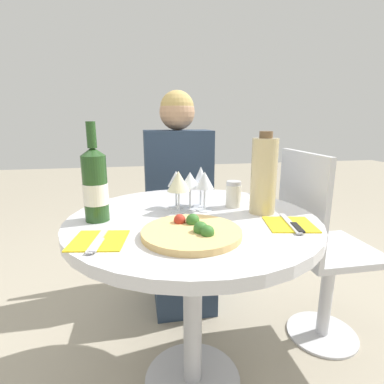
% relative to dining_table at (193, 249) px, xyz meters
% --- Properties ---
extents(ground_plane, '(12.00, 12.00, 0.00)m').
position_rel_dining_table_xyz_m(ground_plane, '(0.00, 0.00, -0.59)').
color(ground_plane, '#9E937F').
rests_on(ground_plane, ground).
extents(dining_table, '(0.88, 0.88, 0.72)m').
position_rel_dining_table_xyz_m(dining_table, '(0.00, 0.00, 0.00)').
color(dining_table, '#B2B2B7').
rests_on(dining_table, ground_plane).
extents(chair_behind_diner, '(0.38, 0.38, 0.92)m').
position_rel_dining_table_xyz_m(chair_behind_diner, '(0.05, 0.81, -0.14)').
color(chair_behind_diner, silver).
rests_on(chair_behind_diner, ground_plane).
extents(seated_diner, '(0.39, 0.48, 1.22)m').
position_rel_dining_table_xyz_m(seated_diner, '(0.05, 0.66, -0.05)').
color(seated_diner, '#28384C').
rests_on(seated_diner, ground_plane).
extents(chair_empty_side, '(0.38, 0.38, 0.92)m').
position_rel_dining_table_xyz_m(chair_empty_side, '(0.63, 0.16, -0.14)').
color(chair_empty_side, silver).
rests_on(chair_empty_side, ground_plane).
extents(pizza_large, '(0.30, 0.30, 0.05)m').
position_rel_dining_table_xyz_m(pizza_large, '(-0.04, -0.18, 0.14)').
color(pizza_large, '#DBB26B').
rests_on(pizza_large, dining_table).
extents(wine_bottle, '(0.08, 0.08, 0.33)m').
position_rel_dining_table_xyz_m(wine_bottle, '(-0.33, 0.02, 0.25)').
color(wine_bottle, '#23471E').
rests_on(wine_bottle, dining_table).
extents(tall_carafe, '(0.09, 0.09, 0.30)m').
position_rel_dining_table_xyz_m(tall_carafe, '(0.26, -0.00, 0.26)').
color(tall_carafe, tan).
rests_on(tall_carafe, dining_table).
extents(sugar_shaker, '(0.06, 0.06, 0.10)m').
position_rel_dining_table_xyz_m(sugar_shaker, '(0.18, 0.09, 0.17)').
color(sugar_shaker, silver).
rests_on(sugar_shaker, dining_table).
extents(wine_glass_front_left, '(0.08, 0.08, 0.16)m').
position_rel_dining_table_xyz_m(wine_glass_front_left, '(-0.04, 0.06, 0.24)').
color(wine_glass_front_left, silver).
rests_on(wine_glass_front_left, dining_table).
extents(wine_glass_back_right, '(0.07, 0.07, 0.16)m').
position_rel_dining_table_xyz_m(wine_glass_back_right, '(0.06, 0.13, 0.24)').
color(wine_glass_back_right, silver).
rests_on(wine_glass_back_right, dining_table).
extents(wine_glass_front_right, '(0.07, 0.07, 0.15)m').
position_rel_dining_table_xyz_m(wine_glass_front_right, '(0.06, 0.06, 0.24)').
color(wine_glass_front_right, silver).
rests_on(wine_glass_front_right, dining_table).
extents(wine_glass_back_left, '(0.07, 0.07, 0.14)m').
position_rel_dining_table_xyz_m(wine_glass_back_left, '(-0.04, 0.13, 0.23)').
color(wine_glass_back_left, silver).
rests_on(wine_glass_back_left, dining_table).
extents(wine_glass_center, '(0.07, 0.07, 0.14)m').
position_rel_dining_table_xyz_m(wine_glass_center, '(0.01, 0.10, 0.23)').
color(wine_glass_center, silver).
rests_on(wine_glass_center, dining_table).
extents(place_setting_left, '(0.17, 0.19, 0.01)m').
position_rel_dining_table_xyz_m(place_setting_left, '(-0.30, -0.17, 0.13)').
color(place_setting_left, yellow).
rests_on(place_setting_left, dining_table).
extents(place_setting_right, '(0.18, 0.19, 0.01)m').
position_rel_dining_table_xyz_m(place_setting_right, '(0.30, -0.15, 0.13)').
color(place_setting_right, yellow).
rests_on(place_setting_right, dining_table).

